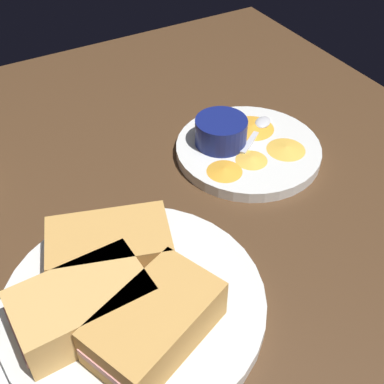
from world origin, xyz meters
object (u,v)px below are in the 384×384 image
Objects in this scene: sandwich_half_near at (111,250)px; spoon_by_dark_ramekin at (135,303)px; ramekin_light_gravy at (221,131)px; ramekin_dark_sauce at (150,336)px; plate_chips_companion at (248,150)px; sandwich_half_far at (82,305)px; sandwich_half_extra at (155,323)px; plate_sandwich_main at (134,303)px; spoon_by_gravy_ramekin at (260,127)px.

spoon_by_dark_ramekin is (-0.16, -6.16, -2.04)cm from sandwich_half_near.
sandwich_half_near is at bearing -149.18° from ramekin_light_gravy.
plate_chips_companion is at bearing 40.04° from ramekin_dark_sauce.
sandwich_half_far is at bearing -145.99° from ramekin_light_gravy.
sandwich_half_far is 34.86cm from plate_chips_companion.
sandwich_half_near is 1.48× the size of spoon_by_dark_ramekin.
ramekin_light_gravy is at bearing 46.95° from sandwich_half_extra.
plate_sandwich_main is at bearing 81.19° from ramekin_dark_sauce.
sandwich_half_near reaches higher than plate_sandwich_main.
plate_sandwich_main is 3.11× the size of spoon_by_gravy_ramekin.
sandwich_half_near is at bearing 45.19° from sandwich_half_far.
sandwich_half_near is 11.51cm from ramekin_dark_sauce.
ramekin_dark_sauce reaches higher than spoon_by_gravy_ramekin.
plate_sandwich_main is 1.47cm from spoon_by_dark_ramekin.
sandwich_half_extra is 4.86cm from spoon_by_dark_ramekin.
sandwich_half_far reaches higher than spoon_by_dark_ramekin.
sandwich_half_extra is 1.67× the size of spoon_by_gravy_ramekin.
plate_chips_companion is 2.32× the size of spoon_by_gravy_ramekin.
spoon_by_gravy_ramekin is at bearing 39.41° from ramekin_dark_sauce.
plate_sandwich_main is 6.18cm from sandwich_half_near.
ramekin_dark_sauce is at bearing -137.33° from sandwich_half_extra.
spoon_by_dark_ramekin is at bearing 92.53° from sandwich_half_extra.
spoon_by_gravy_ramekin is at bearing 28.38° from sandwich_half_far.
ramekin_light_gravy reaches higher than spoon_by_gravy_ramekin.
spoon_by_gravy_ramekin is (29.42, 19.51, 0.00)cm from spoon_by_dark_ramekin.
spoon_by_gravy_ramekin is (30.20, 24.82, -1.79)cm from ramekin_dark_sauce.
sandwich_half_far is at bearing 170.42° from spoon_by_dark_ramekin.
ramekin_light_gravy is at bearing 140.19° from plate_chips_companion.
sandwich_half_near is 1.99× the size of ramekin_light_gravy.
plate_sandwich_main is 1.88× the size of sandwich_half_near.
sandwich_half_extra reaches higher than spoon_by_dark_ramekin.
spoon_by_gravy_ramekin is at bearing 24.53° from sandwich_half_near.
plate_sandwich_main is 30.12cm from plate_chips_companion.
sandwich_half_near is 32.22cm from spoon_by_gravy_ramekin.
sandwich_half_far is (-5.27, -5.30, 0.00)cm from sandwich_half_near.
spoon_by_dark_ramekin is at bearing 81.62° from ramekin_dark_sauce.
sandwich_half_extra is at bearing -140.06° from plate_chips_companion.
sandwich_half_far is 0.91× the size of sandwich_half_extra.
sandwich_half_near is 6.49cm from spoon_by_dark_ramekin.
plate_chips_companion is 4.71cm from spoon_by_gravy_ramekin.
sandwich_half_far is (-5.28, -0.02, 3.20)cm from plate_sandwich_main.
ramekin_light_gravy is at bearing 46.78° from ramekin_dark_sauce.
ramekin_light_gravy is (22.35, 23.92, -0.34)cm from sandwich_half_extra.
plate_sandwich_main is 6.92cm from ramekin_dark_sauce.
sandwich_half_far reaches higher than plate_chips_companion.
sandwich_half_near reaches higher than spoon_by_dark_ramekin.
sandwich_half_far is at bearing 125.05° from ramekin_dark_sauce.
sandwich_half_extra is at bearing -89.81° from sandwich_half_near.
sandwich_half_far reaches higher than ramekin_dark_sauce.
ramekin_light_gravy is at bearing 39.80° from plate_sandwich_main.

